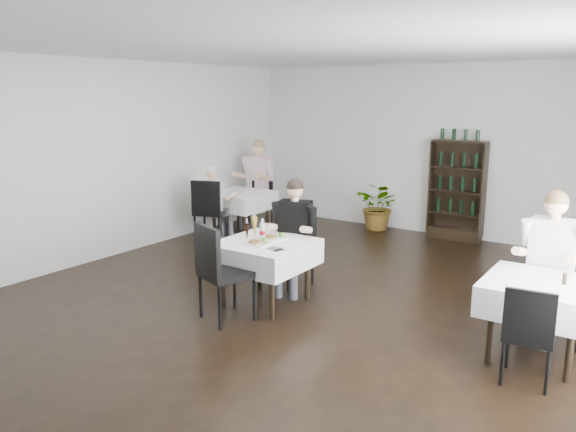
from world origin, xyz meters
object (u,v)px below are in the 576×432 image
object	(u,v)px
wine_shelf	(457,191)
main_table	(265,254)
diner_main	(293,227)
potted_tree	(379,206)

from	to	relation	value
wine_shelf	main_table	size ratio (longest dim) A/B	1.70
main_table	diner_main	bearing A→B (deg)	85.32
wine_shelf	diner_main	size ratio (longest dim) A/B	1.21
main_table	potted_tree	bearing A→B (deg)	96.53
potted_tree	diner_main	size ratio (longest dim) A/B	0.62
main_table	diner_main	world-z (taller)	diner_main
main_table	diner_main	xyz separation A→B (m)	(0.04, 0.54, 0.22)
main_table	diner_main	distance (m)	0.58
wine_shelf	diner_main	world-z (taller)	wine_shelf
main_table	potted_tree	size ratio (longest dim) A/B	1.15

